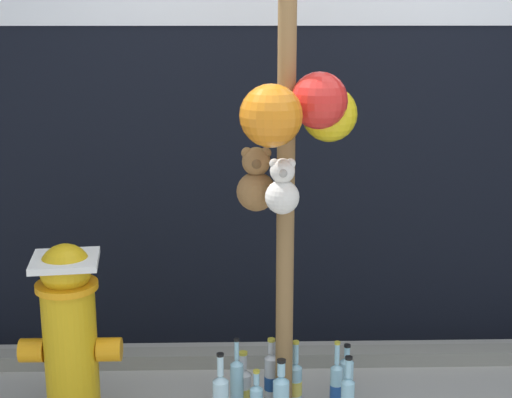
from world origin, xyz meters
TOP-DOWN VIEW (x-y plane):
  - building_wall at (-0.00, 1.34)m, footprint 10.00×0.21m
  - curb_strip at (0.00, 0.96)m, footprint 8.00×0.12m
  - memorial_post at (-0.20, 0.36)m, footprint 0.54×0.56m
  - fire_hydrant at (-1.21, 0.39)m, footprint 0.47×0.33m
  - bottle_0 at (-0.44, 0.37)m, footprint 0.06×0.06m
  - bottle_3 at (-0.16, 0.45)m, footprint 0.06×0.06m
  - bottle_5 at (-0.28, 0.48)m, footprint 0.07×0.07m
  - bottle_6 at (-0.41, 0.47)m, footprint 0.08×0.08m
  - bottle_7 at (0.02, 0.36)m, footprint 0.06×0.06m
  - bottle_8 at (0.11, 0.60)m, footprint 0.07×0.07m
  - litter_0 at (-0.18, 0.64)m, footprint 0.10×0.11m

SIDE VIEW (x-z plane):
  - litter_0 at x=-0.18m, z-range 0.00..0.01m
  - curb_strip at x=0.00m, z-range 0.00..0.08m
  - bottle_8 at x=0.11m, z-range -0.03..0.25m
  - bottle_6 at x=-0.41m, z-range -0.04..0.27m
  - bottle_3 at x=-0.16m, z-range -0.04..0.33m
  - bottle_5 at x=-0.28m, z-range -0.03..0.34m
  - bottle_7 at x=0.02m, z-range -0.05..0.37m
  - bottle_0 at x=-0.44m, z-range -0.04..0.38m
  - fire_hydrant at x=-1.21m, z-range 0.02..0.90m
  - memorial_post at x=-0.20m, z-range 0.25..2.75m
  - building_wall at x=0.00m, z-range 0.00..3.31m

